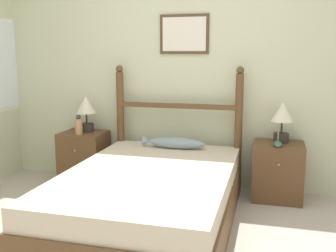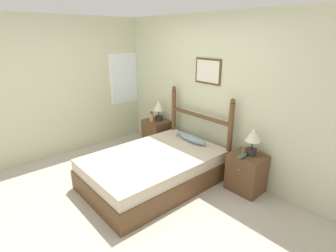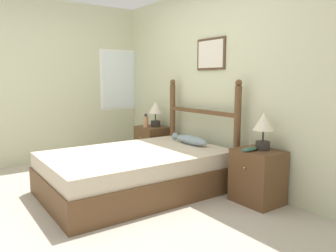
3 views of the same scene
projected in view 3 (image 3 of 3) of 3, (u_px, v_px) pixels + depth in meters
The scene contains 12 objects.
ground_plane at pixel (92, 203), 3.53m from camera, with size 16.00×16.00×0.00m, color #B7AD9E.
wall_back at pixel (213, 83), 4.33m from camera, with size 6.40×0.08×2.55m.
wall_left at pixel (38, 82), 5.09m from camera, with size 0.08×6.40×2.55m.
bed at pixel (136, 172), 3.87m from camera, with size 1.38×2.08×0.48m.
headboard at pixel (201, 126), 4.37m from camera, with size 1.38×0.08×1.32m.
nightstand_left at pixel (152, 145), 5.23m from camera, with size 0.49×0.42×0.58m.
nightstand_right at pixel (258, 176), 3.51m from camera, with size 0.49×0.42×0.58m.
table_lamp_left at pixel (155, 110), 5.16m from camera, with size 0.22×0.22×0.40m.
table_lamp_right at pixel (263, 126), 3.44m from camera, with size 0.22×0.22×0.40m.
bottle at pixel (146, 121), 5.09m from camera, with size 0.08×0.08×0.22m.
model_boat at pixel (249, 149), 3.41m from camera, with size 0.08×0.23×0.15m.
fish_pillow at pixel (190, 140), 4.27m from camera, with size 0.66×0.16×0.11m.
Camera 3 is at (3.23, -1.27, 1.32)m, focal length 35.00 mm.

